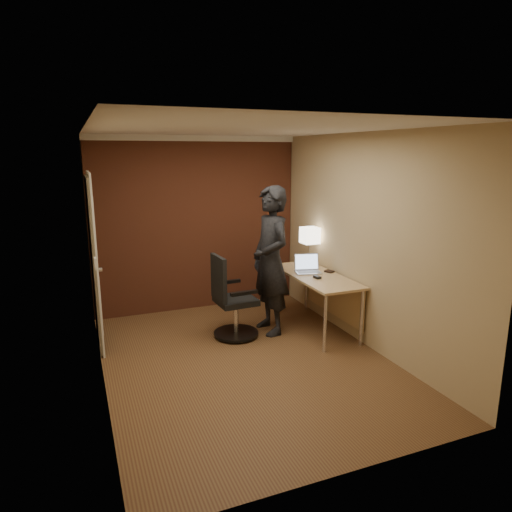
# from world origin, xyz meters

# --- Properties ---
(room) EXTENTS (4.00, 4.00, 4.00)m
(room) POSITION_xyz_m (-0.27, 1.54, 1.37)
(room) COLOR brown
(room) RESTS_ON ground
(desk) EXTENTS (0.60, 1.50, 0.73)m
(desk) POSITION_xyz_m (1.25, 0.55, 0.60)
(desk) COLOR #D5B57B
(desk) RESTS_ON ground
(desk_lamp) EXTENTS (0.22, 0.22, 0.54)m
(desk_lamp) POSITION_xyz_m (1.35, 1.03, 1.15)
(desk_lamp) COLOR silver
(desk_lamp) RESTS_ON desk
(laptop) EXTENTS (0.38, 0.33, 0.23)m
(laptop) POSITION_xyz_m (1.15, 0.73, 0.79)
(laptop) COLOR silver
(laptop) RESTS_ON desk
(mouse) EXTENTS (0.07, 0.11, 0.03)m
(mouse) POSITION_xyz_m (1.11, 0.40, 0.75)
(mouse) COLOR black
(mouse) RESTS_ON desk
(wallet) EXTENTS (0.13, 0.14, 0.02)m
(wallet) POSITION_xyz_m (1.41, 0.60, 0.74)
(wallet) COLOR black
(wallet) RESTS_ON desk
(office_chair) EXTENTS (0.56, 0.59, 1.04)m
(office_chair) POSITION_xyz_m (0.07, 0.68, 0.46)
(office_chair) COLOR black
(office_chair) RESTS_ON ground
(person) EXTENTS (0.49, 0.71, 1.88)m
(person) POSITION_xyz_m (0.60, 0.68, 0.94)
(person) COLOR black
(person) RESTS_ON ground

